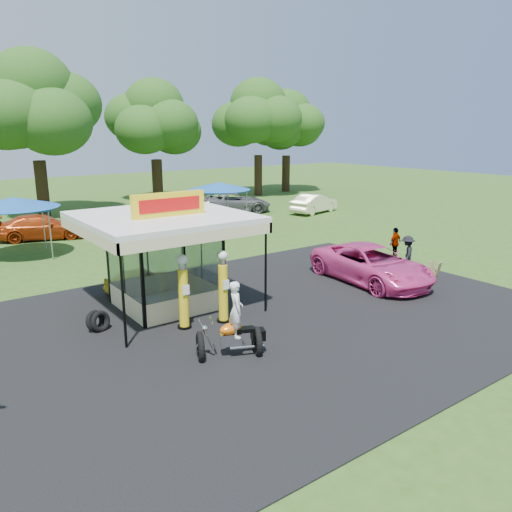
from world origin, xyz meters
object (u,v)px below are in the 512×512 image
Objects in this scene: gas_pump_right at (223,289)px; bg_car_d at (234,202)px; pink_sedan at (371,264)px; tent_west at (13,203)px; motorcycle at (234,327)px; a_frame_sign at (435,271)px; spectator_east_a at (407,254)px; spectator_east_b at (395,243)px; bg_car_c at (177,218)px; kiosk_car at (141,279)px; gas_station_kiosk at (165,259)px; gas_pump_left at (183,294)px; bg_car_b at (42,227)px; tent_east at (219,186)px; bg_car_e at (314,203)px.

bg_car_d is (12.86, 18.63, -0.40)m from gas_pump_right.
pink_sedan is 1.29× the size of tent_west.
bg_car_d is at bearing 55.39° from gas_pump_right.
gas_pump_right is 1.07× the size of motorcycle.
a_frame_sign is 0.52× the size of spectator_east_a.
bg_car_c is at bearing -75.59° from spectator_east_b.
pink_sedan is 3.44× the size of spectator_east_a.
kiosk_car is at bearing 110.85° from motorcycle.
gas_station_kiosk is at bearing 108.84° from gas_pump_right.
motorcycle is at bearing 167.73° from a_frame_sign.
gas_pump_left is 0.50× the size of bg_car_b.
bg_car_d is 1.36× the size of tent_east.
bg_car_b is at bearing 76.68° from bg_car_c.
gas_pump_left is at bearing 164.06° from bg_car_d.
tent_west reaches higher than bg_car_e.
motorcycle is at bearing -120.91° from tent_east.
gas_pump_left is 0.56× the size of bg_car_e.
gas_station_kiosk reaches higher than kiosk_car.
motorcycle is at bearing 12.71° from spectator_east_b.
bg_car_d is (5.48, 18.49, -0.00)m from pink_sedan.
bg_car_d is at bearing 78.67° from pink_sedan.
bg_car_b is at bearing 90.83° from gas_pump_left.
tent_east reaches higher than spectator_east_b.
gas_pump_left is 11.31m from spectator_east_a.
spectator_east_a is at bearing -167.18° from bg_car_d.
a_frame_sign is (11.03, -1.60, -0.75)m from gas_pump_left.
spectator_east_a is (11.13, 2.68, -0.08)m from motorcycle.
tent_east is at bearing 5.83° from tent_west.
gas_station_kiosk reaches higher than tent_west.
gas_station_kiosk is at bearing -8.40° from spectator_east_b.
gas_pump_right is 9.84m from a_frame_sign.
kiosk_car is 0.65× the size of tent_west.
spectator_east_a is 18.92m from tent_west.
gas_station_kiosk is 0.97× the size of bg_car_d.
a_frame_sign is 20.20m from bg_car_d.
spectator_east_b is 14.07m from bg_car_e.
pink_sedan is 1.13× the size of bg_car_b.
kiosk_car is at bearing 132.81° from a_frame_sign.
gas_pump_left is 8.69m from pink_sedan.
tent_east is (-3.80, -3.94, 1.82)m from bg_car_d.
bg_car_b is at bearing 61.47° from tent_west.
spectator_east_a reaches higher than bg_car_e.
motorcycle reaches higher than pink_sedan.
kiosk_car is at bearing -57.70° from spectator_east_a.
spectator_east_a reaches higher than bg_car_b.
spectator_east_a is 2.34m from spectator_east_b.
kiosk_car is at bearing -134.73° from tent_east.
kiosk_car is 12.47m from bg_car_b.
pink_sedan reaches higher than kiosk_car.
bg_car_c is 1.00× the size of tent_east.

